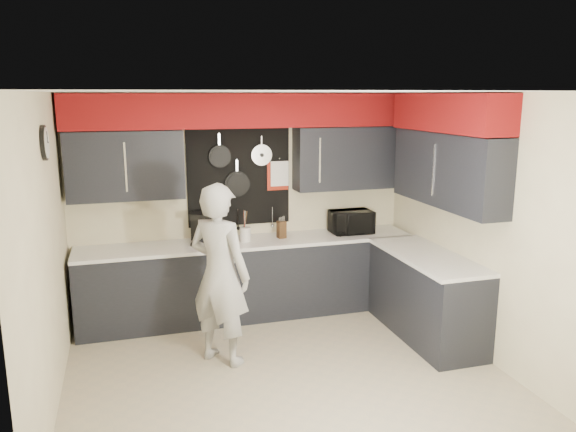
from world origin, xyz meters
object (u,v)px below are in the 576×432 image
object	(u,v)px
microwave	(351,222)
knife_block	(281,230)
person	(220,274)
utensil_crock	(245,234)
coffee_maker	(200,227)

from	to	relation	value
microwave	knife_block	bearing A→B (deg)	178.96
person	utensil_crock	bearing A→B (deg)	-69.35
utensil_crock	coffee_maker	distance (m)	0.52
knife_block	utensil_crock	size ratio (longest dim) A/B	1.25
coffee_maker	person	bearing A→B (deg)	-69.59
coffee_maker	utensil_crock	bearing A→B (deg)	12.69
coffee_maker	person	distance (m)	1.12
utensil_crock	person	bearing A→B (deg)	-114.62
utensil_crock	person	xyz separation A→B (m)	(-0.48, -1.05, -0.11)
utensil_crock	person	distance (m)	1.16
utensil_crock	person	size ratio (longest dim) A/B	0.09
utensil_crock	microwave	bearing A→B (deg)	0.84
microwave	person	world-z (taller)	person
coffee_maker	microwave	bearing A→B (deg)	17.91
knife_block	coffee_maker	bearing A→B (deg)	168.82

